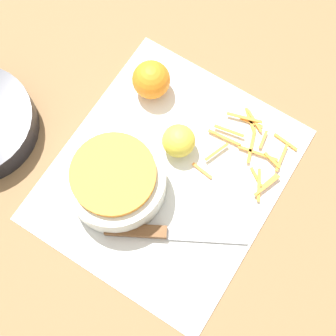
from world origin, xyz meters
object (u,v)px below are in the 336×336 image
orange_left (151,80)px  lemon (179,141)px  knife (151,232)px  bowl_speckled (115,180)px

orange_left → lemon: 0.13m
knife → lemon: size_ratio=3.75×
bowl_speckled → orange_left: size_ratio=2.45×
bowl_speckled → orange_left: bearing=15.3°
knife → lemon: lemon is taller
bowl_speckled → lemon: bearing=-23.1°
knife → orange_left: size_ratio=3.17×
bowl_speckled → knife: bearing=-111.5°
knife → lemon: bearing=76.5°
bowl_speckled → orange_left: bowl_speckled is taller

